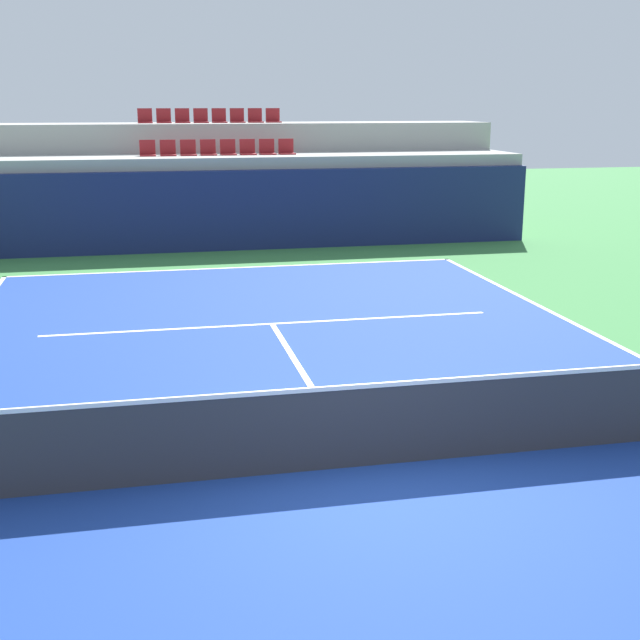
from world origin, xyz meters
TOP-DOWN VIEW (x-y plane):
  - ground_plane at (0.00, 0.00)m, footprint 80.00×80.00m
  - court_surface at (0.00, 0.00)m, footprint 11.00×24.00m
  - baseline_far at (0.00, 11.95)m, footprint 11.00×0.10m
  - service_line_far at (0.00, 6.40)m, footprint 8.26×0.10m
  - centre_service_line at (0.00, 3.20)m, footprint 0.10×6.40m
  - back_wall at (0.00, 14.63)m, footprint 17.46×0.30m
  - stands_tier_lower at (0.00, 15.98)m, footprint 17.46×2.40m
  - stands_tier_upper at (0.00, 18.38)m, footprint 17.46×2.40m
  - seating_row_lower at (0.00, 16.07)m, footprint 4.39×0.44m
  - seating_row_upper at (0.00, 18.47)m, footprint 4.39×0.44m
  - tennis_net at (0.00, 0.00)m, footprint 11.08×0.08m

SIDE VIEW (x-z plane):
  - ground_plane at x=0.00m, z-range 0.00..0.00m
  - court_surface at x=0.00m, z-range 0.00..0.01m
  - baseline_far at x=0.00m, z-range 0.01..0.01m
  - service_line_far at x=0.00m, z-range 0.01..0.01m
  - centre_service_line at x=0.00m, z-range 0.01..0.01m
  - tennis_net at x=0.00m, z-range -0.03..1.04m
  - back_wall at x=0.00m, z-range 0.00..2.17m
  - stands_tier_lower at x=0.00m, z-range 0.00..2.50m
  - stands_tier_upper at x=0.00m, z-range 0.00..3.34m
  - seating_row_lower at x=0.00m, z-range 2.40..2.84m
  - seating_row_upper at x=0.00m, z-range 3.24..3.68m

